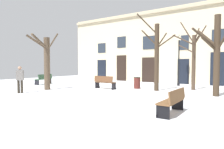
% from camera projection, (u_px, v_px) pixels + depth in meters
% --- Properties ---
extents(ground_plane, '(30.51, 30.51, 0.00)m').
position_uv_depth(ground_plane, '(98.00, 91.00, 12.48)').
color(ground_plane, white).
extents(building_facade, '(19.07, 0.60, 6.94)m').
position_uv_depth(building_facade, '(150.00, 46.00, 19.19)').
color(building_facade, beige).
rests_on(building_facade, ground).
extents(tree_near_facade, '(2.37, 2.58, 4.67)m').
position_uv_depth(tree_near_facade, '(193.00, 57.00, 13.09)').
color(tree_near_facade, '#423326').
rests_on(tree_near_facade, ground).
extents(tree_center, '(2.16, 1.75, 4.91)m').
position_uv_depth(tree_center, '(156.00, 55.00, 12.65)').
color(tree_center, '#382B1E').
rests_on(tree_center, ground).
extents(tree_left_of_center, '(1.48, 1.70, 3.76)m').
position_uv_depth(tree_left_of_center, '(46.00, 61.00, 13.17)').
color(tree_left_of_center, '#4C3D2D').
rests_on(tree_left_of_center, ground).
extents(tree_foreground, '(1.79, 1.98, 4.29)m').
position_uv_depth(tree_foreground, '(216.00, 53.00, 10.37)').
color(tree_foreground, '#382B1E').
rests_on(tree_foreground, ground).
extents(streetlamp, '(0.30, 0.30, 4.07)m').
position_uv_depth(streetlamp, '(179.00, 55.00, 15.73)').
color(streetlamp, black).
rests_on(streetlamp, ground).
extents(litter_bin, '(0.48, 0.48, 0.80)m').
position_uv_depth(litter_bin, '(137.00, 83.00, 13.91)').
color(litter_bin, '#4C1E19').
rests_on(litter_bin, ground).
extents(bench_back_to_back_right, '(0.50, 1.69, 0.85)m').
position_uv_depth(bench_back_to_back_right, '(173.00, 101.00, 6.61)').
color(bench_back_to_back_right, brown).
rests_on(bench_back_to_back_right, ground).
extents(bench_back_to_back_left, '(1.65, 0.57, 0.91)m').
position_uv_depth(bench_back_to_back_left, '(105.00, 82.00, 13.68)').
color(bench_back_to_back_left, '#51331E').
rests_on(bench_back_to_back_left, ground).
extents(bench_near_center_tree, '(0.89, 1.81, 0.88)m').
position_uv_depth(bench_near_center_tree, '(44.00, 79.00, 17.12)').
color(bench_near_center_tree, '#2D4C33').
rests_on(bench_near_center_tree, ground).
extents(person_crossing_plaza, '(0.43, 0.42, 1.59)m').
position_uv_depth(person_crossing_plaza, '(20.00, 78.00, 11.56)').
color(person_crossing_plaza, '#2D271E').
rests_on(person_crossing_plaza, ground).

